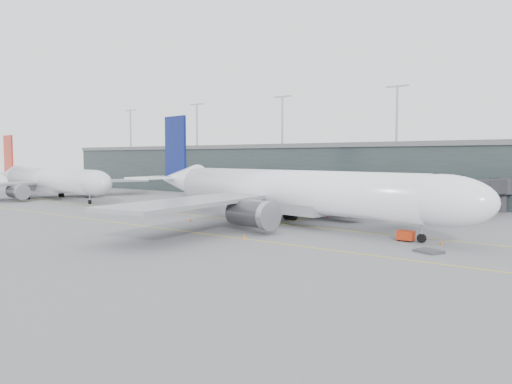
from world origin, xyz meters
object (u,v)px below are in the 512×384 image
Objects in this scene: jet_bridge at (459,189)px; gse_cart at (406,235)px; second_aircraft at (50,180)px; main_aircraft at (286,191)px.

jet_bridge is 34.01m from gse_cart.
second_aircraft is (-101.15, -25.68, -0.21)m from jet_bridge.
gse_cart is (22.44, -3.99, -4.86)m from main_aircraft.
gse_cart is at bearing -72.62° from jet_bridge.
gse_cart is at bearing -1.16° from main_aircraft.
jet_bridge is at bearing 64.86° from main_aircraft.
jet_bridge is (20.05, 29.63, -0.34)m from main_aircraft.
second_aircraft is at bearing 175.64° from gse_cart.
second_aircraft is at bearing -173.85° from main_aircraft.
second_aircraft reaches higher than gse_cart.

